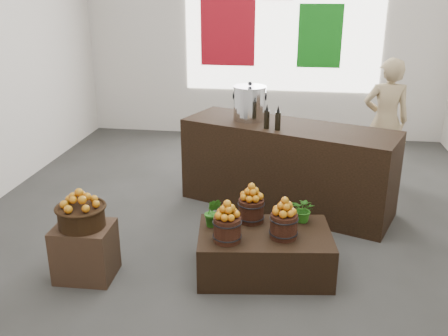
# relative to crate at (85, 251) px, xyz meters

# --- Properties ---
(ground) EXTENTS (7.00, 7.00, 0.00)m
(ground) POSITION_rel_crate_xyz_m (1.22, 1.23, -0.25)
(ground) COLOR #353533
(ground) RESTS_ON ground
(back_wall) EXTENTS (6.00, 0.04, 4.00)m
(back_wall) POSITION_rel_crate_xyz_m (1.22, 4.73, 1.75)
(back_wall) COLOR beige
(back_wall) RESTS_ON ground
(back_opening) EXTENTS (3.20, 0.02, 2.40)m
(back_opening) POSITION_rel_crate_xyz_m (1.52, 4.71, 1.75)
(back_opening) COLOR white
(back_opening) RESTS_ON back_wall
(deco_red_left) EXTENTS (0.90, 0.04, 1.40)m
(deco_red_left) POSITION_rel_crate_xyz_m (0.62, 4.70, 1.65)
(deco_red_left) COLOR #9E0C19
(deco_red_left) RESTS_ON back_wall
(deco_green_right) EXTENTS (0.70, 0.04, 1.00)m
(deco_green_right) POSITION_rel_crate_xyz_m (2.12, 4.70, 1.45)
(deco_green_right) COLOR #116D14
(deco_green_right) RESTS_ON back_wall
(crate) EXTENTS (0.51, 0.42, 0.50)m
(crate) POSITION_rel_crate_xyz_m (0.00, 0.00, 0.00)
(crate) COLOR #432C1F
(crate) RESTS_ON ground
(wicker_basket) EXTENTS (0.40, 0.40, 0.18)m
(wicker_basket) POSITION_rel_crate_xyz_m (0.00, 0.00, 0.34)
(wicker_basket) COLOR black
(wicker_basket) RESTS_ON crate
(apples_in_basket) EXTENTS (0.31, 0.31, 0.17)m
(apples_in_basket) POSITION_rel_crate_xyz_m (0.00, 0.00, 0.52)
(apples_in_basket) COLOR #A51105
(apples_in_basket) RESTS_ON wicker_basket
(display_table) EXTENTS (1.27, 0.88, 0.41)m
(display_table) POSITION_rel_crate_xyz_m (1.58, 0.30, -0.05)
(display_table) COLOR black
(display_table) RESTS_ON ground
(apple_bucket_front_left) EXTENTS (0.24, 0.24, 0.22)m
(apple_bucket_front_left) POSITION_rel_crate_xyz_m (1.27, 0.09, 0.27)
(apple_bucket_front_left) COLOR #35170E
(apple_bucket_front_left) RESTS_ON display_table
(apples_in_bucket_front_left) EXTENTS (0.18, 0.18, 0.16)m
(apples_in_bucket_front_left) POSITION_rel_crate_xyz_m (1.27, 0.09, 0.46)
(apples_in_bucket_front_left) COLOR #A51105
(apples_in_bucket_front_left) RESTS_ON apple_bucket_front_left
(apple_bucket_front_right) EXTENTS (0.24, 0.24, 0.22)m
(apple_bucket_front_right) POSITION_rel_crate_xyz_m (1.75, 0.23, 0.27)
(apple_bucket_front_right) COLOR #35170E
(apple_bucket_front_right) RESTS_ON display_table
(apples_in_bucket_front_right) EXTENTS (0.18, 0.18, 0.16)m
(apples_in_bucket_front_right) POSITION_rel_crate_xyz_m (1.75, 0.23, 0.46)
(apples_in_bucket_front_right) COLOR #A51105
(apples_in_bucket_front_right) RESTS_ON apple_bucket_front_right
(apple_bucket_rear) EXTENTS (0.24, 0.24, 0.22)m
(apple_bucket_rear) POSITION_rel_crate_xyz_m (1.44, 0.50, 0.27)
(apple_bucket_rear) COLOR #35170E
(apple_bucket_rear) RESTS_ON display_table
(apples_in_bucket_rear) EXTENTS (0.18, 0.18, 0.16)m
(apples_in_bucket_rear) POSITION_rel_crate_xyz_m (1.44, 0.50, 0.46)
(apples_in_bucket_rear) COLOR #A51105
(apples_in_bucket_rear) RESTS_ON apple_bucket_rear
(herb_garnish_right) EXTENTS (0.28, 0.26, 0.25)m
(herb_garnish_right) POSITION_rel_crate_xyz_m (1.92, 0.56, 0.28)
(herb_garnish_right) COLOR #216014
(herb_garnish_right) RESTS_ON display_table
(herb_garnish_left) EXTENTS (0.16, 0.13, 0.28)m
(herb_garnish_left) POSITION_rel_crate_xyz_m (1.10, 0.35, 0.30)
(herb_garnish_left) COLOR #216014
(herb_garnish_left) RESTS_ON display_table
(counter) EXTENTS (2.55, 1.58, 0.99)m
(counter) POSITION_rel_crate_xyz_m (1.73, 1.81, 0.25)
(counter) COLOR black
(counter) RESTS_ON ground
(stock_pot_left) EXTENTS (0.38, 0.38, 0.38)m
(stock_pot_left) POSITION_rel_crate_xyz_m (1.26, 1.98, 0.93)
(stock_pot_left) COLOR silver
(stock_pot_left) RESTS_ON counter
(oil_cruets) EXTENTS (0.19, 0.12, 0.28)m
(oil_cruets) POSITION_rel_crate_xyz_m (1.64, 1.58, 0.88)
(oil_cruets) COLOR black
(oil_cruets) RESTS_ON counter
(shopper) EXTENTS (0.63, 0.44, 1.64)m
(shopper) POSITION_rel_crate_xyz_m (2.96, 2.82, 0.57)
(shopper) COLOR #9A845E
(shopper) RESTS_ON ground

